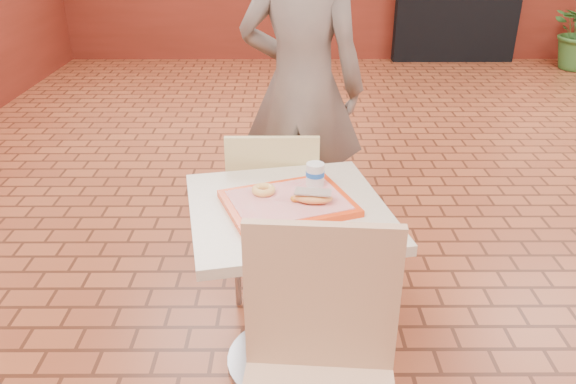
{
  "coord_description": "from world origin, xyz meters",
  "views": [
    {
      "loc": [
        -1.04,
        -2.74,
        1.77
      ],
      "look_at": [
        -1.03,
        -0.86,
        0.84
      ],
      "focal_mm": 35.0,
      "sensor_mm": 36.0,
      "label": 1
    }
  ],
  "objects_px": {
    "serving_tray": "(288,203)",
    "customer": "(302,88)",
    "paper_cup": "(315,174)",
    "ring_donut": "(263,190)",
    "long_john_donut": "(312,197)",
    "main_table": "(288,262)",
    "chair_main_front": "(319,376)",
    "chair_main_back": "(273,206)"
  },
  "relations": [
    {
      "from": "chair_main_back",
      "to": "serving_tray",
      "type": "distance_m",
      "value": 0.6
    },
    {
      "from": "main_table",
      "to": "paper_cup",
      "type": "relative_size",
      "value": 8.41
    },
    {
      "from": "ring_donut",
      "to": "paper_cup",
      "type": "xyz_separation_m",
      "value": [
        0.2,
        0.07,
        0.03
      ]
    },
    {
      "from": "ring_donut",
      "to": "chair_main_front",
      "type": "bearing_deg",
      "value": -75.63
    },
    {
      "from": "chair_main_front",
      "to": "ring_donut",
      "type": "height_order",
      "value": "chair_main_front"
    },
    {
      "from": "serving_tray",
      "to": "ring_donut",
      "type": "relative_size",
      "value": 4.99
    },
    {
      "from": "main_table",
      "to": "chair_main_front",
      "type": "xyz_separation_m",
      "value": [
        0.09,
        -0.66,
        0.04
      ]
    },
    {
      "from": "customer",
      "to": "main_table",
      "type": "bearing_deg",
      "value": 97.34
    },
    {
      "from": "customer",
      "to": "long_john_donut",
      "type": "xyz_separation_m",
      "value": [
        0.01,
        -1.09,
        -0.11
      ]
    },
    {
      "from": "ring_donut",
      "to": "main_table",
      "type": "bearing_deg",
      "value": -29.39
    },
    {
      "from": "chair_main_front",
      "to": "customer",
      "type": "height_order",
      "value": "customer"
    },
    {
      "from": "main_table",
      "to": "customer",
      "type": "relative_size",
      "value": 0.42
    },
    {
      "from": "chair_main_back",
      "to": "serving_tray",
      "type": "height_order",
      "value": "chair_main_back"
    },
    {
      "from": "chair_main_back",
      "to": "serving_tray",
      "type": "bearing_deg",
      "value": 97.31
    },
    {
      "from": "main_table",
      "to": "paper_cup",
      "type": "height_order",
      "value": "paper_cup"
    },
    {
      "from": "chair_main_front",
      "to": "long_john_donut",
      "type": "bearing_deg",
      "value": 94.29
    },
    {
      "from": "chair_main_front",
      "to": "ring_donut",
      "type": "distance_m",
      "value": 0.78
    },
    {
      "from": "serving_tray",
      "to": "ring_donut",
      "type": "distance_m",
      "value": 0.11
    },
    {
      "from": "chair_main_back",
      "to": "paper_cup",
      "type": "height_order",
      "value": "chair_main_back"
    },
    {
      "from": "main_table",
      "to": "customer",
      "type": "distance_m",
      "value": 1.14
    },
    {
      "from": "main_table",
      "to": "ring_donut",
      "type": "relative_size",
      "value": 8.37
    },
    {
      "from": "customer",
      "to": "serving_tray",
      "type": "distance_m",
      "value": 1.08
    },
    {
      "from": "serving_tray",
      "to": "long_john_donut",
      "type": "distance_m",
      "value": 0.1
    },
    {
      "from": "chair_main_back",
      "to": "customer",
      "type": "distance_m",
      "value": 0.71
    },
    {
      "from": "long_john_donut",
      "to": "chair_main_front",
      "type": "bearing_deg",
      "value": -90.1
    },
    {
      "from": "chair_main_front",
      "to": "ring_donut",
      "type": "xyz_separation_m",
      "value": [
        -0.18,
        0.71,
        0.26
      ]
    },
    {
      "from": "serving_tray",
      "to": "ring_donut",
      "type": "xyz_separation_m",
      "value": [
        -0.09,
        0.05,
        0.03
      ]
    },
    {
      "from": "chair_main_back",
      "to": "long_john_donut",
      "type": "height_order",
      "value": "chair_main_back"
    },
    {
      "from": "serving_tray",
      "to": "chair_main_front",
      "type": "bearing_deg",
      "value": -82.4
    },
    {
      "from": "paper_cup",
      "to": "serving_tray",
      "type": "bearing_deg",
      "value": -130.5
    },
    {
      "from": "chair_main_back",
      "to": "long_john_donut",
      "type": "relative_size",
      "value": 5.52
    },
    {
      "from": "long_john_donut",
      "to": "serving_tray",
      "type": "bearing_deg",
      "value": 164.71
    },
    {
      "from": "chair_main_back",
      "to": "ring_donut",
      "type": "relative_size",
      "value": 9.74
    },
    {
      "from": "long_john_donut",
      "to": "paper_cup",
      "type": "relative_size",
      "value": 1.77
    },
    {
      "from": "main_table",
      "to": "chair_main_back",
      "type": "distance_m",
      "value": 0.52
    },
    {
      "from": "customer",
      "to": "paper_cup",
      "type": "xyz_separation_m",
      "value": [
        0.03,
        -0.94,
        -0.08
      ]
    },
    {
      "from": "serving_tray",
      "to": "customer",
      "type": "bearing_deg",
      "value": 85.79
    },
    {
      "from": "chair_main_back",
      "to": "paper_cup",
      "type": "distance_m",
      "value": 0.55
    },
    {
      "from": "customer",
      "to": "serving_tray",
      "type": "bearing_deg",
      "value": 97.34
    },
    {
      "from": "serving_tray",
      "to": "paper_cup",
      "type": "xyz_separation_m",
      "value": [
        0.11,
        0.13,
        0.06
      ]
    },
    {
      "from": "serving_tray",
      "to": "paper_cup",
      "type": "height_order",
      "value": "paper_cup"
    },
    {
      "from": "main_table",
      "to": "long_john_donut",
      "type": "bearing_deg",
      "value": -15.29
    }
  ]
}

